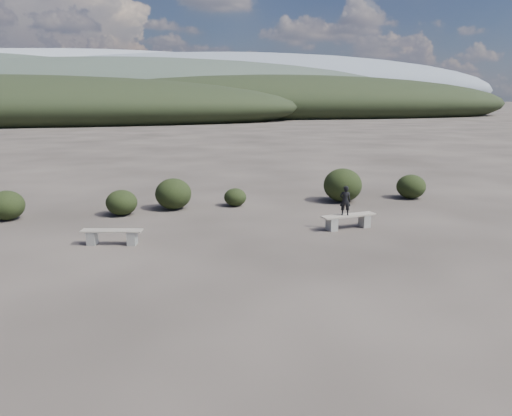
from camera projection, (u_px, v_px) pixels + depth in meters
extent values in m
plane|color=#2C2622|center=(301.00, 278.00, 12.64)|extent=(1200.00, 1200.00, 0.00)
cube|color=slate|center=(92.00, 238.00, 15.54)|extent=(0.35, 0.42, 0.42)
cube|color=slate|center=(132.00, 238.00, 15.53)|extent=(0.35, 0.42, 0.42)
cube|color=gray|center=(112.00, 231.00, 15.48)|extent=(1.92, 0.86, 0.05)
cube|color=slate|center=(332.00, 224.00, 17.18)|extent=(0.33, 0.43, 0.45)
cube|color=slate|center=(364.00, 221.00, 17.68)|extent=(0.33, 0.43, 0.45)
cube|color=gray|center=(349.00, 215.00, 17.38)|extent=(2.04, 0.71, 0.06)
imported|color=black|center=(345.00, 201.00, 17.20)|extent=(0.43, 0.34, 1.03)
ellipsoid|color=black|center=(122.00, 203.00, 19.43)|extent=(1.21, 1.21, 0.99)
ellipsoid|color=black|center=(173.00, 194.00, 20.47)|extent=(1.48, 1.48, 1.27)
ellipsoid|color=black|center=(235.00, 197.00, 21.09)|extent=(0.95, 0.95, 0.76)
ellipsoid|color=black|center=(343.00, 185.00, 21.94)|extent=(1.68, 1.68, 1.47)
ellipsoid|color=black|center=(411.00, 187.00, 22.68)|extent=(1.31, 1.31, 1.09)
ellipsoid|color=black|center=(6.00, 205.00, 18.64)|extent=(1.31, 1.31, 1.11)
ellipsoid|color=black|center=(13.00, 108.00, 91.54)|extent=(110.00, 40.00, 12.00)
ellipsoid|color=black|center=(291.00, 104.00, 124.46)|extent=(120.00, 44.00, 14.00)
ellipsoid|color=#323C31|center=(143.00, 96.00, 163.19)|extent=(190.00, 64.00, 24.00)
ellipsoid|color=slate|center=(252.00, 90.00, 311.35)|extent=(340.00, 110.00, 44.00)
ellipsoid|color=#8A919C|center=(95.00, 88.00, 382.18)|extent=(460.00, 140.00, 56.00)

